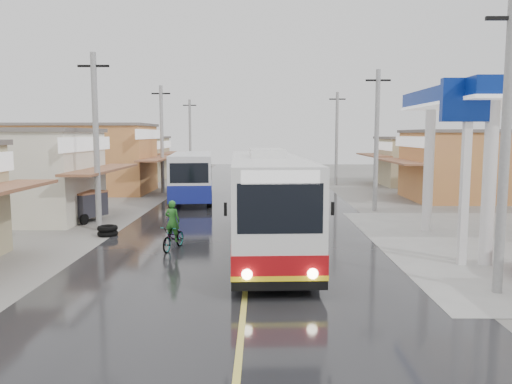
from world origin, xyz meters
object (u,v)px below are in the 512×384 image
Objects in this scene: coach_bus at (266,202)px; tricycle_near at (87,204)px; cyclist at (173,234)px; second_bus at (192,176)px; tyre_stack at (108,231)px.

tricycle_near is at bearing 143.21° from coach_bus.
second_bus is at bearing 109.21° from cyclist.
tricycle_near is (-4.25, -7.99, -0.81)m from second_bus.
tricycle_near is 2.64× the size of tyre_stack.
cyclist reaches higher than tyre_stack.
coach_bus reaches higher than second_bus.
cyclist is at bearing -38.28° from tyre_stack.
coach_bus reaches higher than cyclist.
tricycle_near is (-9.00, 6.07, -0.98)m from coach_bus.
second_bus is 11.87m from tyre_stack.
second_bus is at bearing 85.77° from tricycle_near.
tricycle_near is (-5.48, 6.23, 0.23)m from cyclist.
coach_bus is at bearing 16.87° from cyclist.
second_bus reaches higher than cyclist.
tyre_stack is at bearing -106.17° from second_bus.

